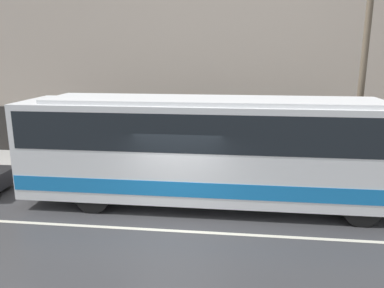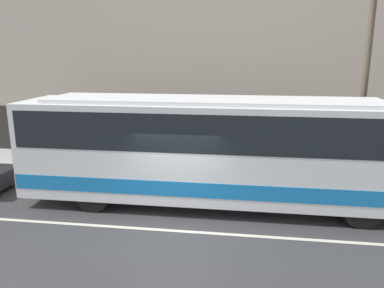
% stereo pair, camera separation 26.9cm
% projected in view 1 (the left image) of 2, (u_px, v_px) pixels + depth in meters
% --- Properties ---
extents(ground_plane, '(60.00, 60.00, 0.00)m').
position_uv_depth(ground_plane, '(174.00, 231.00, 10.12)').
color(ground_plane, '#38383A').
extents(sidewalk, '(60.00, 3.09, 0.17)m').
position_uv_depth(sidewalk, '(196.00, 168.00, 15.45)').
color(sidewalk, '#A09E99').
rests_on(sidewalk, ground_plane).
extents(building_facade, '(60.00, 0.35, 9.09)m').
position_uv_depth(building_facade, '(200.00, 60.00, 16.06)').
color(building_facade, '#B7A899').
rests_on(building_facade, ground_plane).
extents(lane_stripe, '(54.00, 0.14, 0.01)m').
position_uv_depth(lane_stripe, '(174.00, 231.00, 10.12)').
color(lane_stripe, beige).
rests_on(lane_stripe, ground_plane).
extents(transit_bus, '(11.74, 2.50, 3.37)m').
position_uv_depth(transit_bus, '(211.00, 146.00, 11.53)').
color(transit_bus, white).
rests_on(transit_bus, ground_plane).
extents(utility_pole_near, '(0.22, 0.22, 7.58)m').
position_uv_depth(utility_pole_near, '(363.00, 75.00, 12.89)').
color(utility_pole_near, brown).
rests_on(utility_pole_near, sidewalk).
extents(pedestrian_waiting, '(0.36, 0.36, 1.71)m').
position_uv_depth(pedestrian_waiting, '(112.00, 141.00, 16.27)').
color(pedestrian_waiting, maroon).
rests_on(pedestrian_waiting, sidewalk).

